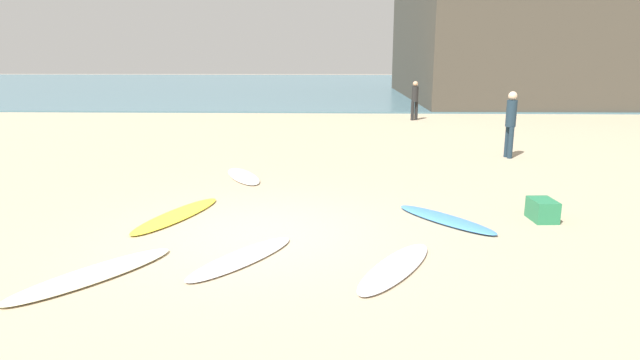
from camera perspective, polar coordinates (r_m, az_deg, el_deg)
ground_plane at (r=8.91m, az=-6.67°, el=-5.63°), size 120.00×120.00×0.00m
ocean_water at (r=45.66m, az=0.14°, el=9.99°), size 120.00×40.00×0.08m
surfboard_0 at (r=9.68m, az=13.17°, el=-4.07°), size 1.71×1.95×0.08m
surfboard_1 at (r=7.50m, az=8.00°, el=-9.17°), size 1.46×2.07×0.07m
surfboard_2 at (r=12.80m, az=-8.16°, el=0.42°), size 1.32×1.98×0.06m
surfboard_3 at (r=7.83m, az=-8.28°, el=-8.18°), size 1.58×2.02×0.06m
surfboard_4 at (r=10.02m, az=-14.95°, el=-3.62°), size 1.35×2.45×0.06m
surfboard_5 at (r=7.81m, az=-22.96°, el=-9.20°), size 1.88×2.26×0.07m
beachgoer_near at (r=15.76m, az=19.60°, el=5.95°), size 0.32×0.34×1.84m
beachgoer_mid at (r=23.48m, az=10.04°, el=8.51°), size 0.38×0.38×1.65m
beach_cooler at (r=10.23m, az=22.55°, el=-2.95°), size 0.43×0.60×0.38m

